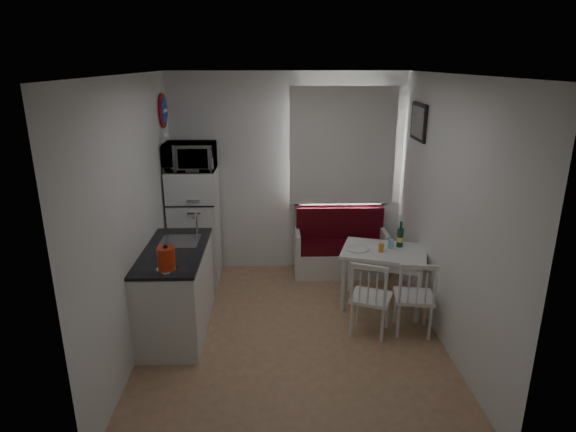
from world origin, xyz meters
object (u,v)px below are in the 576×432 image
bench (340,253)px  fridge (195,226)px  dining_table (384,256)px  kitchen_counter (177,289)px  kettle (166,259)px  chair_left (373,291)px  microwave (190,156)px  chair_right (417,291)px  wine_bottle (400,234)px

bench → fridge: size_ratio=0.83×
bench → dining_table: bench is taller
kitchen_counter → kettle: kitchen_counter is taller
fridge → kitchen_counter: bearing=-90.9°
chair_left → fridge: fridge is taller
bench → microwave: bearing=-175.2°
microwave → chair_right: bearing=-30.2°
kitchen_counter → wine_bottle: size_ratio=4.38×
kitchen_counter → fridge: size_ratio=0.91×
chair_right → wine_bottle: 0.82m
kitchen_counter → chair_left: 2.02m
chair_left → chair_right: size_ratio=1.13×
chair_right → kettle: kettle is taller
microwave → wine_bottle: (2.43, -0.66, -0.78)m
chair_left → wine_bottle: size_ratio=1.66×
bench → chair_left: bench is taller
microwave → wine_bottle: 2.64m
fridge → microwave: microwave is taller
kettle → bench: bearing=45.7°
chair_right → bench: bearing=118.4°
chair_left → microwave: microwave is taller
wine_bottle → chair_right: bearing=-90.0°
kettle → chair_right: bearing=7.5°
chair_right → microwave: (-2.43, 1.41, 1.11)m
dining_table → chair_right: bearing=-55.8°
dining_table → fridge: (-2.23, 0.81, 0.11)m
dining_table → kettle: bearing=-138.7°
bench → microwave: 2.31m
chair_right → microwave: microwave is taller
kitchen_counter → dining_table: 2.30m
fridge → microwave: (0.00, -0.05, 0.89)m
chair_right → kettle: size_ratio=1.76×
chair_left → wine_bottle: wine_bottle is taller
fridge → kettle: size_ratio=5.76×
chair_left → fridge: 2.48m
kitchen_counter → chair_left: kitchen_counter is taller
kettle → wine_bottle: (2.40, 1.07, -0.18)m
bench → kettle: (-1.85, -1.89, 0.74)m
chair_left → kettle: 2.05m
bench → chair_left: (0.11, -1.57, 0.22)m
chair_left → chair_right: 0.45m
kitchen_counter → kettle: (0.05, -0.54, 0.57)m
fridge → wine_bottle: bearing=-16.3°
kitchen_counter → fridge: bearing=89.1°
fridge → bench: bearing=3.3°
dining_table → microwave: 2.57m
microwave → fridge: bearing=90.0°
kitchen_counter → chair_right: bearing=-5.1°
bench → chair_right: (0.55, -1.57, 0.23)m
bench → chair_left: bearing=-86.0°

